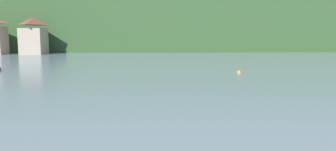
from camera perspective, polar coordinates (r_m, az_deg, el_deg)
wooded_hillside at (r=125.53m, az=-0.74°, el=8.57°), size 352.00×73.53×50.57m
shore_building_westcentral at (r=82.36m, az=-22.61°, el=6.37°), size 5.26×6.07×8.54m
mooring_buoy_mid at (r=40.04m, az=12.39°, el=0.47°), size 0.54×0.54×0.54m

